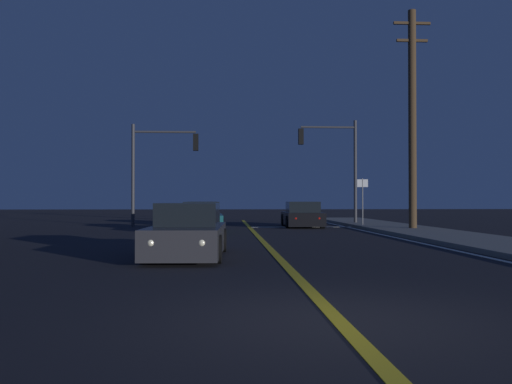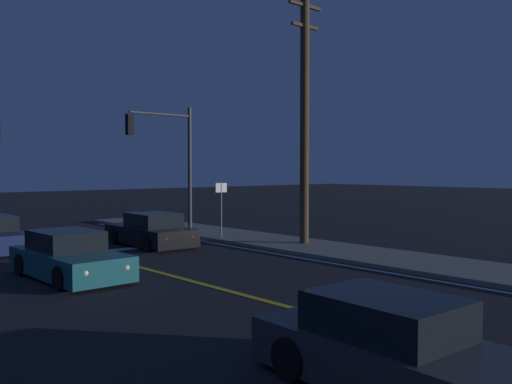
% 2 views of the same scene
% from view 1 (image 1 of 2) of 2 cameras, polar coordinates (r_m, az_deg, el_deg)
% --- Properties ---
extents(ground_plane, '(160.00, 160.00, 0.00)m').
position_cam_1_polar(ground_plane, '(6.66, 8.54, -13.07)').
color(ground_plane, black).
extents(sidewalk_right, '(3.20, 42.90, 0.15)m').
position_cam_1_polar(sidewalk_right, '(20.13, 21.10, -4.61)').
color(sidewalk_right, slate).
rests_on(sidewalk_right, ground).
extents(lane_line_center, '(0.20, 40.52, 0.01)m').
position_cam_1_polar(lane_line_center, '(18.39, 0.83, -5.24)').
color(lane_line_center, gold).
rests_on(lane_line_center, ground).
extents(lane_line_edge_right, '(0.16, 40.52, 0.01)m').
position_cam_1_polar(lane_line_edge_right, '(19.45, 16.12, -4.97)').
color(lane_line_edge_right, silver).
rests_on(lane_line_edge_right, ground).
extents(stop_bar, '(5.37, 0.50, 0.01)m').
position_cam_1_polar(stop_bar, '(29.02, 4.63, -3.63)').
color(stop_bar, silver).
rests_on(stop_bar, ground).
extents(car_mid_block_charcoal, '(1.95, 4.52, 1.34)m').
position_cam_1_polar(car_mid_block_charcoal, '(13.85, -7.07, -4.28)').
color(car_mid_block_charcoal, '#2D2D33').
rests_on(car_mid_block_charcoal, ground).
extents(car_parked_curb_navy, '(2.07, 4.27, 1.34)m').
position_cam_1_polar(car_parked_curb_navy, '(31.48, -5.57, -2.37)').
color(car_parked_curb_navy, navy).
rests_on(car_parked_curb_navy, ground).
extents(car_far_approaching_black, '(2.03, 4.52, 1.34)m').
position_cam_1_polar(car_far_approaching_black, '(29.20, 4.80, -2.49)').
color(car_far_approaching_black, black).
rests_on(car_far_approaching_black, ground).
extents(car_following_oncoming_teal, '(2.04, 4.45, 1.34)m').
position_cam_1_polar(car_following_oncoming_teal, '(24.71, -5.69, -2.78)').
color(car_following_oncoming_teal, '#195960').
rests_on(car_following_oncoming_teal, ground).
extents(traffic_signal_near_right, '(3.36, 0.28, 5.98)m').
position_cam_1_polar(traffic_signal_near_right, '(31.75, 8.23, 3.73)').
color(traffic_signal_near_right, '#38383D').
rests_on(traffic_signal_near_right, ground).
extents(traffic_signal_far_left, '(3.56, 0.28, 5.47)m').
position_cam_1_polar(traffic_signal_far_left, '(29.90, -10.18, 3.42)').
color(traffic_signal_far_left, '#38383D').
rests_on(traffic_signal_far_left, ground).
extents(utility_pole_right, '(1.71, 0.36, 10.13)m').
position_cam_1_polar(utility_pole_right, '(26.35, 15.89, 7.45)').
color(utility_pole_right, '#4C3823').
rests_on(utility_pole_right, ground).
extents(street_sign_corner, '(0.56, 0.08, 2.55)m').
position_cam_1_polar(street_sign_corner, '(29.11, 10.98, -0.26)').
color(street_sign_corner, slate).
rests_on(street_sign_corner, ground).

